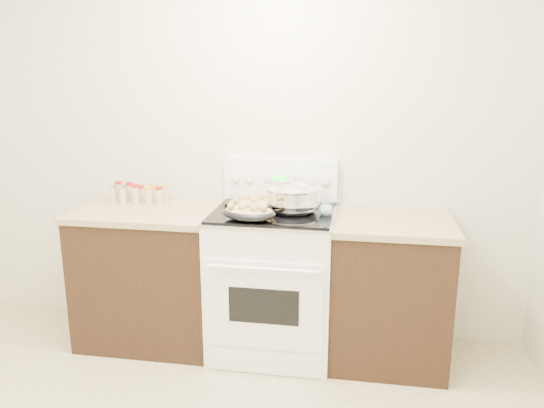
# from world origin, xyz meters

# --- Properties ---
(room_shell) EXTENTS (4.10, 3.60, 2.75)m
(room_shell) POSITION_xyz_m (0.00, 0.00, 1.70)
(room_shell) COLOR beige
(room_shell) RESTS_ON ground
(counter_left) EXTENTS (0.93, 0.67, 0.92)m
(counter_left) POSITION_xyz_m (-0.48, 1.43, 0.46)
(counter_left) COLOR black
(counter_left) RESTS_ON ground
(counter_right) EXTENTS (0.73, 0.67, 0.92)m
(counter_right) POSITION_xyz_m (1.08, 1.43, 0.46)
(counter_right) COLOR black
(counter_right) RESTS_ON ground
(kitchen_range) EXTENTS (0.78, 0.73, 1.22)m
(kitchen_range) POSITION_xyz_m (0.35, 1.42, 0.49)
(kitchen_range) COLOR white
(kitchen_range) RESTS_ON ground
(mixing_bowl) EXTENTS (0.45, 0.45, 0.21)m
(mixing_bowl) POSITION_xyz_m (0.47, 1.42, 1.02)
(mixing_bowl) COLOR silver
(mixing_bowl) RESTS_ON kitchen_range
(roasting_pan) EXTENTS (0.36, 0.29, 0.11)m
(roasting_pan) POSITION_xyz_m (0.24, 1.19, 0.99)
(roasting_pan) COLOR black
(roasting_pan) RESTS_ON kitchen_range
(baking_sheet) EXTENTS (0.40, 0.32, 0.06)m
(baking_sheet) POSITION_xyz_m (0.22, 1.54, 0.96)
(baking_sheet) COLOR black
(baking_sheet) RESTS_ON kitchen_range
(wooden_spoon) EXTENTS (0.09, 0.26, 0.04)m
(wooden_spoon) POSITION_xyz_m (0.33, 1.26, 0.95)
(wooden_spoon) COLOR tan
(wooden_spoon) RESTS_ON kitchen_range
(blue_ladle) EXTENTS (0.13, 0.28, 0.10)m
(blue_ladle) POSITION_xyz_m (0.68, 1.39, 0.98)
(blue_ladle) COLOR #779DB1
(blue_ladle) RESTS_ON kitchen_range
(spice_jars) EXTENTS (0.38, 0.15, 0.13)m
(spice_jars) POSITION_xyz_m (-0.61, 1.58, 0.98)
(spice_jars) COLOR #BFB28C
(spice_jars) RESTS_ON counter_left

